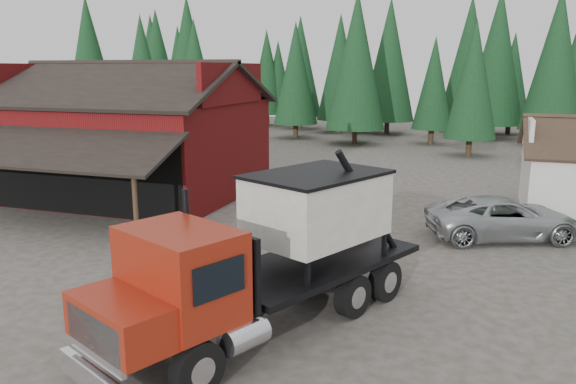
% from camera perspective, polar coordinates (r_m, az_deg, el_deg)
% --- Properties ---
extents(ground, '(120.00, 120.00, 0.00)m').
position_cam_1_polar(ground, '(18.61, -4.11, -8.78)').
color(ground, '#464137').
rests_on(ground, ground).
extents(red_barn, '(12.80, 13.63, 7.18)m').
position_cam_1_polar(red_barn, '(31.68, -15.55, 4.66)').
color(red_barn, maroon).
rests_on(red_barn, ground).
extents(conifer_backdrop, '(76.00, 16.00, 16.00)m').
position_cam_1_polar(conifer_backdrop, '(58.71, 12.29, 5.57)').
color(conifer_backdrop, '#10321A').
rests_on(conifer_backdrop, ground).
extents(near_pine_a, '(4.40, 4.40, 11.40)m').
position_cam_1_polar(near_pine_a, '(52.58, -14.55, 11.68)').
color(near_pine_a, '#382619').
rests_on(near_pine_a, ground).
extents(near_pine_b, '(3.96, 3.96, 10.40)m').
position_cam_1_polar(near_pine_b, '(45.93, 18.31, 10.77)').
color(near_pine_b, '#382619').
rests_on(near_pine_b, ground).
extents(near_pine_d, '(5.28, 5.28, 13.40)m').
position_cam_1_polar(near_pine_d, '(51.10, 6.97, 13.09)').
color(near_pine_d, '#382619').
rests_on(near_pine_d, ground).
extents(feed_truck, '(6.66, 10.32, 4.57)m').
position_cam_1_polar(feed_truck, '(14.58, -1.60, -5.91)').
color(feed_truck, black).
rests_on(feed_truck, ground).
extents(silver_car, '(6.68, 4.84, 1.69)m').
position_cam_1_polar(silver_car, '(24.19, 21.11, -2.50)').
color(silver_car, '#A9ADB1').
rests_on(silver_car, ground).
extents(equip_box, '(0.85, 1.19, 0.60)m').
position_cam_1_polar(equip_box, '(16.83, -15.31, -10.48)').
color(equip_box, maroon).
rests_on(equip_box, ground).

